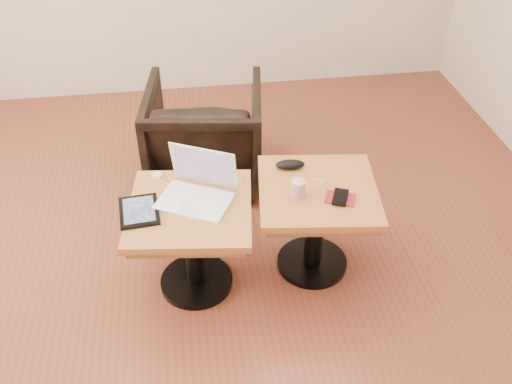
{
  "coord_description": "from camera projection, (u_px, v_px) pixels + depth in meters",
  "views": [
    {
      "loc": [
        -0.06,
        -2.16,
        2.29
      ],
      "look_at": [
        0.26,
        -0.01,
        0.59
      ],
      "focal_mm": 40.0,
      "sensor_mm": 36.0,
      "label": 1
    }
  ],
  "objects": [
    {
      "name": "room_shell",
      "position": [
        191.0,
        45.0,
        2.27
      ],
      "size": [
        4.52,
        4.52,
        2.71
      ],
      "color": "brown",
      "rests_on": "ground"
    },
    {
      "name": "side_table_left",
      "position": [
        192.0,
        227.0,
        2.83
      ],
      "size": [
        0.66,
        0.66,
        0.54
      ],
      "rotation": [
        0.0,
        0.0,
        -0.13
      ],
      "color": "black",
      "rests_on": "ground"
    },
    {
      "name": "side_table_right",
      "position": [
        316.0,
        209.0,
        2.94
      ],
      "size": [
        0.66,
        0.66,
        0.54
      ],
      "rotation": [
        0.0,
        0.0,
        -0.12
      ],
      "color": "black",
      "rests_on": "ground"
    },
    {
      "name": "laptop",
      "position": [
        197.0,
        190.0,
        2.77
      ],
      "size": [
        0.43,
        0.4,
        0.24
      ],
      "rotation": [
        0.0,
        0.0,
        -0.47
      ],
      "color": "white",
      "rests_on": "side_table_left"
    },
    {
      "name": "tablet",
      "position": [
        139.0,
        211.0,
        2.71
      ],
      "size": [
        0.2,
        0.25,
        0.02
      ],
      "rotation": [
        0.0,
        0.0,
        0.08
      ],
      "color": "black",
      "rests_on": "side_table_left"
    },
    {
      "name": "charging_adapter",
      "position": [
        157.0,
        176.0,
        2.92
      ],
      "size": [
        0.05,
        0.05,
        0.02
      ],
      "primitive_type": "cube",
      "rotation": [
        0.0,
        0.0,
        -0.37
      ],
      "color": "white",
      "rests_on": "side_table_left"
    },
    {
      "name": "glasses_case",
      "position": [
        290.0,
        164.0,
        2.98
      ],
      "size": [
        0.16,
        0.08,
        0.05
      ],
      "primitive_type": "ellipsoid",
      "rotation": [
        0.0,
        0.0,
        -0.07
      ],
      "color": "black",
      "rests_on": "side_table_right"
    },
    {
      "name": "striped_cup",
      "position": [
        298.0,
        189.0,
        2.78
      ],
      "size": [
        0.09,
        0.09,
        0.09
      ],
      "primitive_type": "cylinder",
      "rotation": [
        0.0,
        0.0,
        -0.27
      ],
      "color": "#BC5264",
      "rests_on": "side_table_right"
    },
    {
      "name": "earbuds_tangle",
      "position": [
        322.0,
        181.0,
        2.9
      ],
      "size": [
        0.07,
        0.05,
        0.01
      ],
      "color": "white",
      "rests_on": "side_table_right"
    },
    {
      "name": "phone_on_sleeve",
      "position": [
        340.0,
        198.0,
        2.79
      ],
      "size": [
        0.17,
        0.15,
        0.02
      ],
      "rotation": [
        0.0,
        0.0,
        -0.39
      ],
      "color": "maroon",
      "rests_on": "side_table_right"
    },
    {
      "name": "armchair",
      "position": [
        205.0,
        134.0,
        3.64
      ],
      "size": [
        0.8,
        0.82,
        0.67
      ],
      "primitive_type": "imported",
      "rotation": [
        0.0,
        0.0,
        3.0
      ],
      "color": "black",
      "rests_on": "ground"
    }
  ]
}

